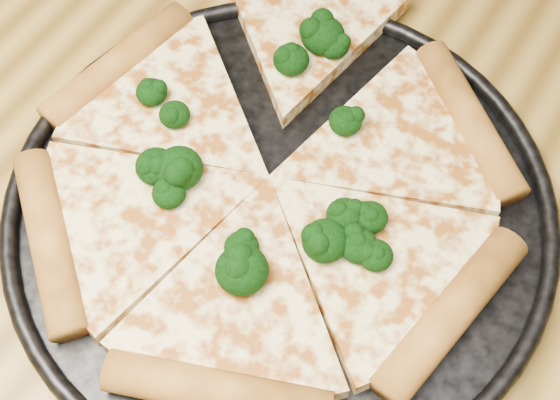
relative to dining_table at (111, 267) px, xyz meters
The scene contains 4 objects.
dining_table is the anchor object (origin of this frame).
pizza_pan 0.17m from the dining_table, 32.29° to the left, with size 0.40×0.40×0.02m.
pizza 0.17m from the dining_table, 43.31° to the left, with size 0.36×0.42×0.03m.
broccoli_florets 0.18m from the dining_table, 42.14° to the left, with size 0.23×0.24×0.03m.
Camera 1 is at (0.27, -0.16, 1.24)m, focal length 50.34 mm.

